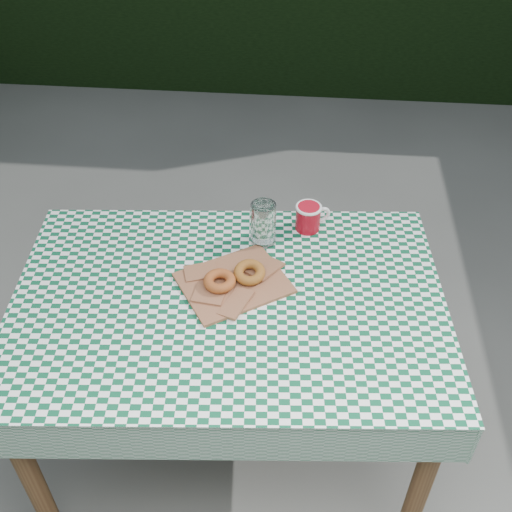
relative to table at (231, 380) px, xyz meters
The scene contains 8 objects.
ground 0.39m from the table, 97.67° to the right, with size 60.00×60.00×0.00m, color #4C4D48.
table is the anchor object (origin of this frame).
tablecloth 0.38m from the table, ahead, with size 1.27×0.85×0.01m, color #0B472B.
paper_bag 0.39m from the table, 82.24° to the left, with size 0.30×0.24×0.02m, color #955F41.
bagel_front 0.42m from the table, 122.94° to the left, with size 0.10×0.10×0.03m, color #9D4A20.
bagel_back 0.43m from the table, 58.92° to the left, with size 0.10×0.10×0.03m, color brown.
coffee_mug 0.60m from the table, 57.99° to the left, with size 0.16×0.16×0.09m, color #A40A19, non-canonical shape.
drinking_glass 0.54m from the table, 73.67° to the left, with size 0.08×0.08×0.15m, color white.
Camera 1 is at (0.21, -1.15, 2.05)m, focal length 43.53 mm.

